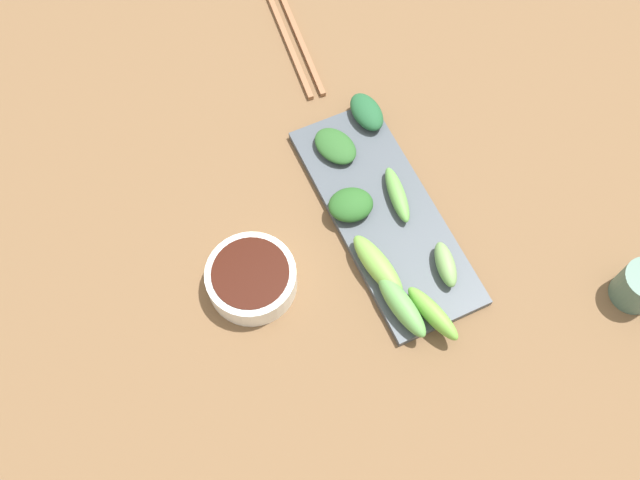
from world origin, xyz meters
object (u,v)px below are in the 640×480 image
at_px(chopsticks, 294,40).
at_px(tea_cup, 639,286).
at_px(sauce_bowl, 251,278).
at_px(serving_plate, 384,214).

height_order(chopsticks, tea_cup, tea_cup).
distance_m(sauce_bowl, tea_cup, 0.49).
distance_m(sauce_bowl, serving_plate, 0.20).
distance_m(sauce_bowl, chopsticks, 0.41).
xyz_separation_m(serving_plate, chopsticks, (0.01, 0.33, -0.00)).
xyz_separation_m(sauce_bowl, tea_cup, (0.44, -0.22, 0.01)).
bearing_deg(serving_plate, sauce_bowl, -174.98).
xyz_separation_m(sauce_bowl, chopsticks, (0.21, 0.35, -0.02)).
bearing_deg(sauce_bowl, chopsticks, 58.80).
height_order(sauce_bowl, chopsticks, sauce_bowl).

